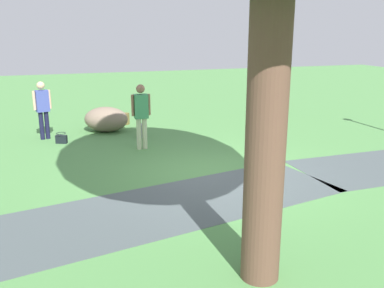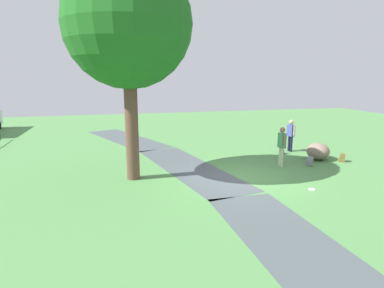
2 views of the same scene
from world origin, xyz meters
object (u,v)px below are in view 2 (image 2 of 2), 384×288
handbag_on_grass (283,151)px  spare_backpack_on_lawn (342,158)px  large_shade_tree (128,25)px  frisbee_on_grass (312,189)px  lawn_boulder (318,151)px  backpack_by_boulder (309,161)px  woman_with_handbag (291,133)px  man_near_boulder (282,144)px

handbag_on_grass → spare_backpack_on_lawn: spare_backpack_on_lawn is taller
large_shade_tree → frisbee_on_grass: large_shade_tree is taller
large_shade_tree → frisbee_on_grass: size_ratio=32.99×
lawn_boulder → frisbee_on_grass: 4.79m
lawn_boulder → spare_backpack_on_lawn: bearing=-131.0°
frisbee_on_grass → lawn_boulder: bearing=-37.5°
backpack_by_boulder → woman_with_handbag: bearing=-13.6°
lawn_boulder → handbag_on_grass: 1.81m
large_shade_tree → lawn_boulder: size_ratio=4.68×
backpack_by_boulder → frisbee_on_grass: size_ratio=1.61×
spare_backpack_on_lawn → large_shade_tree: bearing=90.8°
large_shade_tree → handbag_on_grass: large_shade_tree is taller
lawn_boulder → man_near_boulder: bearing=105.5°
handbag_on_grass → backpack_by_boulder: backpack_by_boulder is taller
woman_with_handbag → spare_backpack_on_lawn: 2.98m
man_near_boulder → backpack_by_boulder: man_near_boulder is taller
lawn_boulder → spare_backpack_on_lawn: (-0.72, -0.83, -0.20)m
spare_backpack_on_lawn → backpack_by_boulder: bearing=96.0°
handbag_on_grass → backpack_by_boulder: (-2.35, -0.01, 0.05)m
man_near_boulder → lawn_boulder: bearing=-74.5°
large_shade_tree → man_near_boulder: (0.19, -6.59, -4.77)m
spare_backpack_on_lawn → frisbee_on_grass: 4.84m
handbag_on_grass → man_near_boulder: bearing=148.1°
large_shade_tree → woman_with_handbag: large_shade_tree is taller
man_near_boulder → frisbee_on_grass: bearing=170.5°
lawn_boulder → handbag_on_grass: size_ratio=4.90×
large_shade_tree → backpack_by_boulder: 9.68m
man_near_boulder → backpack_by_boulder: bearing=-101.3°
woman_with_handbag → handbag_on_grass: woman_with_handbag is taller
woman_with_handbag → backpack_by_boulder: size_ratio=4.29×
woman_with_handbag → frisbee_on_grass: bearing=156.1°
woman_with_handbag → frisbee_on_grass: size_ratio=6.91×
spare_backpack_on_lawn → frisbee_on_grass: size_ratio=1.61×
woman_with_handbag → large_shade_tree: bearing=107.6°
handbag_on_grass → backpack_by_boulder: size_ratio=0.89×
large_shade_tree → spare_backpack_on_lawn: 11.29m
lawn_boulder → spare_backpack_on_lawn: lawn_boulder is taller
large_shade_tree → backpack_by_boulder: large_shade_tree is taller
backpack_by_boulder → frisbee_on_grass: bearing=147.5°
lawn_boulder → woman_with_handbag: woman_with_handbag is taller
lawn_boulder → man_near_boulder: man_near_boulder is taller
handbag_on_grass → frisbee_on_grass: bearing=160.8°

